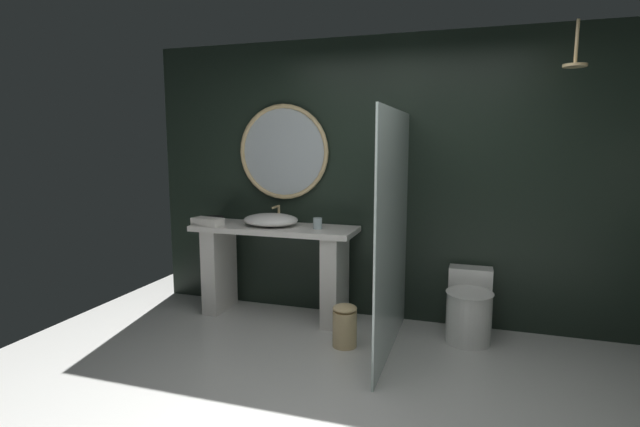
% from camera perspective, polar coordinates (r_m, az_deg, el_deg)
% --- Properties ---
extents(ground_plane, '(5.76, 5.76, 0.00)m').
position_cam_1_polar(ground_plane, '(3.13, 1.93, -23.54)').
color(ground_plane, silver).
extents(back_wall_panel, '(4.80, 0.10, 2.60)m').
position_cam_1_polar(back_wall_panel, '(4.53, 8.70, 3.82)').
color(back_wall_panel, black).
rests_on(back_wall_panel, ground_plane).
extents(vanity_counter, '(1.55, 0.52, 0.87)m').
position_cam_1_polar(vanity_counter, '(4.63, -5.35, -5.67)').
color(vanity_counter, silver).
rests_on(vanity_counter, ground_plane).
extents(vessel_sink, '(0.52, 0.43, 0.17)m').
position_cam_1_polar(vessel_sink, '(4.56, -5.82, -0.74)').
color(vessel_sink, white).
rests_on(vessel_sink, vanity_counter).
extents(tumbler_cup, '(0.08, 0.08, 0.10)m').
position_cam_1_polar(tumbler_cup, '(4.38, -0.28, -1.16)').
color(tumbler_cup, silver).
rests_on(tumbler_cup, vanity_counter).
extents(tissue_box, '(0.14, 0.14, 0.06)m').
position_cam_1_polar(tissue_box, '(4.85, -12.40, -0.66)').
color(tissue_box, black).
rests_on(tissue_box, vanity_counter).
extents(round_wall_mirror, '(0.92, 0.04, 0.92)m').
position_cam_1_polar(round_wall_mirror, '(4.72, -4.35, 7.24)').
color(round_wall_mirror, '#D6B77F').
extents(shower_glass_panel, '(0.02, 1.42, 1.90)m').
position_cam_1_polar(shower_glass_panel, '(3.81, 8.59, -2.35)').
color(shower_glass_panel, silver).
rests_on(shower_glass_panel, ground_plane).
extents(rain_shower_head, '(0.16, 0.16, 0.32)m').
position_cam_1_polar(rain_shower_head, '(3.98, 27.89, 15.73)').
color(rain_shower_head, '#D6B77F').
extents(toilet, '(0.39, 0.58, 0.57)m').
position_cam_1_polar(toilet, '(4.34, 17.16, -10.59)').
color(toilet, white).
rests_on(toilet, ground_plane).
extents(waste_bin, '(0.20, 0.20, 0.35)m').
position_cam_1_polar(waste_bin, '(4.05, 2.93, -13.01)').
color(waste_bin, '#D6B77F').
rests_on(waste_bin, ground_plane).
extents(folded_hand_towel, '(0.31, 0.19, 0.07)m').
position_cam_1_polar(folded_hand_towel, '(4.69, -13.13, -0.93)').
color(folded_hand_towel, silver).
rests_on(folded_hand_towel, vanity_counter).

